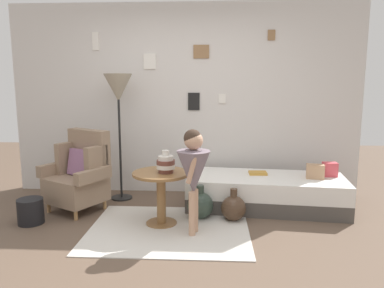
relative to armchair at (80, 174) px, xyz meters
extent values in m
plane|color=brown|center=(1.22, -1.09, -0.44)|extent=(12.00, 12.00, 0.00)
cube|color=silver|center=(1.22, 0.86, 0.86)|extent=(4.80, 0.10, 2.60)
cube|color=olive|center=(1.45, 0.80, 1.51)|extent=(0.21, 0.02, 0.18)
cube|color=#A7A7A5|center=(1.45, 0.80, 1.51)|extent=(0.16, 0.01, 0.14)
cube|color=white|center=(0.75, 0.80, 1.39)|extent=(0.16, 0.02, 0.21)
cube|color=gray|center=(0.75, 0.80, 1.39)|extent=(0.13, 0.01, 0.16)
cube|color=olive|center=(2.37, 0.80, 1.72)|extent=(0.10, 0.02, 0.13)
cube|color=#A6A69D|center=(2.37, 0.80, 1.72)|extent=(0.08, 0.01, 0.11)
cube|color=white|center=(1.73, 0.80, 0.89)|extent=(0.09, 0.02, 0.13)
cube|color=#5C5C59|center=(1.73, 0.80, 0.89)|extent=(0.07, 0.01, 0.10)
cube|color=white|center=(0.01, 0.80, 1.66)|extent=(0.08, 0.02, 0.24)
cube|color=#A2A296|center=(0.01, 0.80, 1.66)|extent=(0.07, 0.01, 0.19)
cube|color=black|center=(1.35, 0.80, 0.85)|extent=(0.16, 0.02, 0.24)
cube|color=#B3B3AD|center=(1.35, 0.80, 0.85)|extent=(0.12, 0.01, 0.19)
cube|color=silver|center=(1.15, -0.59, -0.43)|extent=(1.69, 1.37, 0.01)
cylinder|color=tan|center=(-0.35, -0.14, -0.38)|extent=(0.04, 0.04, 0.12)
cylinder|color=tan|center=(0.07, -0.37, -0.38)|extent=(0.04, 0.04, 0.12)
cylinder|color=tan|center=(-0.13, 0.25, -0.38)|extent=(0.04, 0.04, 0.12)
cylinder|color=tan|center=(0.28, 0.02, -0.38)|extent=(0.04, 0.04, 0.12)
cube|color=#8C725B|center=(-0.03, -0.06, -0.17)|extent=(0.80, 0.78, 0.30)
cube|color=#8C725B|center=(0.08, 0.14, 0.26)|extent=(0.59, 0.42, 0.55)
cube|color=#8C725B|center=(-0.21, 0.15, 0.17)|extent=(0.22, 0.31, 0.39)
cube|color=#8C725B|center=(0.24, -0.10, 0.17)|extent=(0.22, 0.31, 0.39)
cube|color=#8C725B|center=(-0.33, 0.08, 0.05)|extent=(0.32, 0.48, 0.14)
cube|color=#8C725B|center=(0.24, -0.24, 0.05)|extent=(0.32, 0.48, 0.14)
cube|color=gray|center=(0.01, 0.02, 0.14)|extent=(0.39, 0.32, 0.33)
cube|color=#4C4742|center=(2.28, 0.17, -0.35)|extent=(1.97, 0.99, 0.18)
cube|color=white|center=(2.28, 0.17, -0.15)|extent=(1.97, 0.99, 0.22)
cube|color=#D64C56|center=(3.05, 0.23, 0.05)|extent=(0.17, 0.12, 0.17)
cube|color=tan|center=(2.85, 0.11, 0.05)|extent=(0.22, 0.15, 0.17)
cylinder|color=olive|center=(1.05, -0.44, -0.43)|extent=(0.34, 0.34, 0.02)
cylinder|color=olive|center=(1.05, -0.44, -0.15)|extent=(0.10, 0.10, 0.54)
cylinder|color=olive|center=(1.05, -0.44, 0.13)|extent=(0.62, 0.62, 0.03)
cylinder|color=brown|center=(1.11, -0.46, 0.17)|extent=(0.16, 0.16, 0.05)
cylinder|color=silver|center=(1.11, -0.46, 0.22)|extent=(0.20, 0.20, 0.05)
cylinder|color=brown|center=(1.11, -0.46, 0.26)|extent=(0.20, 0.20, 0.05)
cylinder|color=silver|center=(1.11, -0.46, 0.31)|extent=(0.16, 0.16, 0.05)
cylinder|color=silver|center=(1.11, -0.46, 0.36)|extent=(0.08, 0.08, 0.06)
cylinder|color=black|center=(0.39, 0.44, -0.43)|extent=(0.28, 0.28, 0.02)
cylinder|color=black|center=(0.39, 0.44, 0.35)|extent=(0.03, 0.03, 1.54)
cone|color=#9E937F|center=(0.39, 0.44, 1.04)|extent=(0.37, 0.37, 0.36)
cylinder|color=tan|center=(1.41, -0.74, -0.21)|extent=(0.07, 0.07, 0.46)
cylinder|color=tan|center=(1.43, -0.64, -0.21)|extent=(0.07, 0.07, 0.46)
cone|color=slate|center=(1.42, -0.69, 0.21)|extent=(0.34, 0.34, 0.44)
cylinder|color=slate|center=(1.42, -0.69, 0.36)|extent=(0.17, 0.17, 0.17)
cylinder|color=tan|center=(1.41, -0.81, 0.28)|extent=(0.13, 0.08, 0.30)
cylinder|color=tan|center=(1.47, -0.58, 0.28)|extent=(0.13, 0.08, 0.30)
sphere|color=tan|center=(1.42, -0.69, 0.54)|extent=(0.19, 0.19, 0.19)
sphere|color=#38281E|center=(1.41, -0.69, 0.56)|extent=(0.18, 0.18, 0.18)
cube|color=gold|center=(2.18, 0.28, -0.02)|extent=(0.22, 0.17, 0.03)
sphere|color=#2D3D33|center=(1.47, -0.23, -0.29)|extent=(0.31, 0.31, 0.31)
cylinder|color=#2D3D33|center=(1.47, -0.23, -0.09)|extent=(0.09, 0.09, 0.09)
sphere|color=#473323|center=(1.85, -0.28, -0.30)|extent=(0.28, 0.28, 0.28)
cylinder|color=#473323|center=(1.85, -0.28, -0.11)|extent=(0.08, 0.08, 0.09)
cylinder|color=black|center=(-0.39, -0.50, -0.30)|extent=(0.28, 0.28, 0.28)
camera|label=1|loc=(1.61, -4.29, 1.11)|focal=34.60mm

